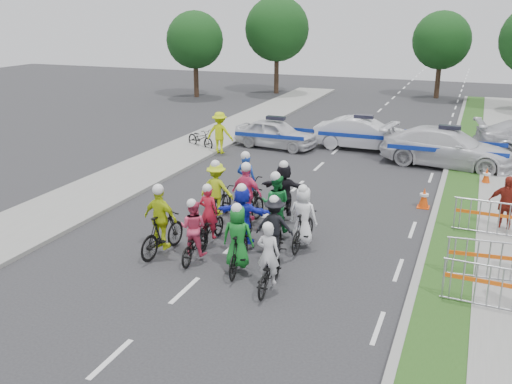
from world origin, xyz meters
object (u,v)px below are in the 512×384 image
at_px(police_car_1, 363,134).
at_px(rider_4, 275,233).
at_px(rider_0, 269,267).
at_px(rider_11, 284,195).
at_px(rider_5, 243,221).
at_px(rider_8, 276,212).
at_px(tree_4, 442,40).
at_px(cone_1, 486,177).
at_px(rider_3, 162,227).
at_px(police_car_2, 448,148).
at_px(rider_9, 247,201).
at_px(parked_bike, 200,138).
at_px(rider_6, 209,223).
at_px(marshal_hiviz, 220,133).
at_px(barrier_1, 488,262).
at_px(cone_0, 424,198).
at_px(tree_3, 277,29).
at_px(rider_7, 303,223).
at_px(police_car_0, 276,134).
at_px(rider_12, 247,191).
at_px(rider_1, 238,245).
at_px(barrier_0, 488,289).
at_px(barrier_2, 489,219).
at_px(rider_10, 217,197).
at_px(spectator_2, 506,205).
at_px(rider_2, 194,237).

bearing_deg(police_car_1, rider_4, -177.94).
distance_m(rider_0, rider_11, 4.79).
bearing_deg(rider_5, rider_4, 156.42).
height_order(rider_8, tree_4, tree_4).
height_order(rider_11, cone_1, rider_11).
distance_m(rider_3, police_car_2, 14.05).
distance_m(rider_8, rider_9, 1.20).
bearing_deg(parked_bike, rider_6, -127.45).
distance_m(rider_0, rider_4, 1.83).
xyz_separation_m(marshal_hiviz, tree_4, (7.92, 21.36, 3.22)).
relative_size(rider_11, barrier_1, 0.98).
relative_size(rider_5, police_car_2, 0.35).
bearing_deg(cone_0, police_car_2, 86.63).
distance_m(police_car_2, marshal_hiviz, 10.06).
bearing_deg(cone_0, rider_6, -135.13).
bearing_deg(tree_3, rider_7, -69.14).
distance_m(rider_8, cone_1, 9.57).
height_order(rider_9, police_car_0, rider_9).
relative_size(rider_5, cone_0, 2.73).
distance_m(rider_8, barrier_1, 5.92).
bearing_deg(rider_6, rider_9, -106.96).
height_order(rider_12, cone_0, rider_12).
distance_m(rider_0, barrier_1, 5.35).
height_order(rider_1, police_car_0, rider_1).
bearing_deg(police_car_1, rider_9, 174.27).
relative_size(rider_6, marshal_hiviz, 0.93).
xyz_separation_m(police_car_1, barrier_0, (5.63, -14.27, -0.18)).
height_order(police_car_0, barrier_2, police_car_0).
height_order(rider_10, police_car_1, rider_10).
distance_m(rider_4, rider_8, 1.55).
bearing_deg(rider_3, rider_11, -114.85).
xyz_separation_m(rider_6, rider_10, (-0.61, 1.81, 0.17)).
distance_m(police_car_0, barrier_0, 16.22).
bearing_deg(cone_1, cone_0, -119.36).
bearing_deg(barrier_0, parked_bike, 138.02).
height_order(rider_12, spectator_2, rider_12).
relative_size(rider_2, rider_6, 0.97).
relative_size(rider_1, rider_7, 1.00).
xyz_separation_m(rider_9, police_car_1, (1.30, 11.32, -0.04)).
xyz_separation_m(rider_9, police_car_2, (5.26, 9.57, 0.02)).
bearing_deg(barrier_1, tree_3, 118.47).
bearing_deg(rider_9, rider_0, 128.91).
height_order(rider_2, rider_6, rider_6).
bearing_deg(rider_7, rider_4, 62.86).
height_order(barrier_0, cone_0, barrier_0).
bearing_deg(tree_3, cone_0, -60.07).
distance_m(police_car_0, barrier_2, 12.78).
height_order(rider_8, cone_0, rider_8).
relative_size(rider_1, rider_11, 0.96).
relative_size(marshal_hiviz, tree_4, 0.31).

